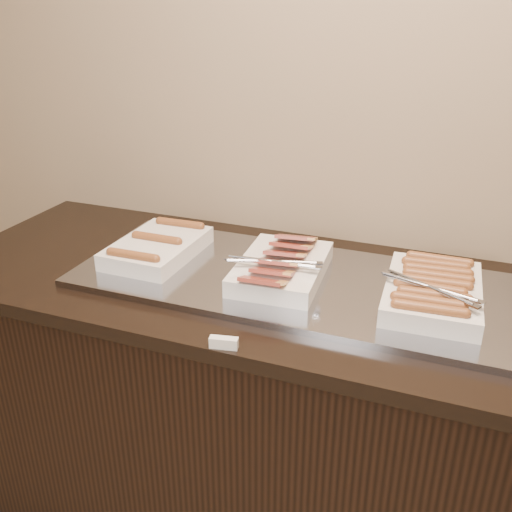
{
  "coord_description": "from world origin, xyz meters",
  "views": [
    {
      "loc": [
        0.44,
        0.76,
        1.64
      ],
      "look_at": [
        -0.08,
        2.13,
        0.97
      ],
      "focal_mm": 40.0,
      "sensor_mm": 36.0,
      "label": 1
    }
  ],
  "objects_px": {
    "dish_center": "(281,266)",
    "dish_right": "(433,290)",
    "counter": "(280,409)",
    "dish_left": "(158,247)",
    "warming_tray": "(288,280)"
  },
  "relations": [
    {
      "from": "counter",
      "to": "dish_left",
      "type": "height_order",
      "value": "dish_left"
    },
    {
      "from": "dish_center",
      "to": "counter",
      "type": "bearing_deg",
      "value": 38.99
    },
    {
      "from": "dish_center",
      "to": "dish_right",
      "type": "relative_size",
      "value": 1.02
    },
    {
      "from": "counter",
      "to": "warming_tray",
      "type": "bearing_deg",
      "value": 0.0
    },
    {
      "from": "counter",
      "to": "dish_center",
      "type": "relative_size",
      "value": 5.57
    },
    {
      "from": "warming_tray",
      "to": "dish_left",
      "type": "height_order",
      "value": "dish_left"
    },
    {
      "from": "counter",
      "to": "dish_left",
      "type": "distance_m",
      "value": 0.64
    },
    {
      "from": "dish_left",
      "to": "dish_right",
      "type": "relative_size",
      "value": 0.91
    },
    {
      "from": "dish_left",
      "to": "dish_center",
      "type": "height_order",
      "value": "dish_center"
    },
    {
      "from": "counter",
      "to": "dish_right",
      "type": "xyz_separation_m",
      "value": [
        0.4,
        -0.0,
        0.5
      ]
    },
    {
      "from": "dish_right",
      "to": "dish_center",
      "type": "bearing_deg",
      "value": 177.61
    },
    {
      "from": "counter",
      "to": "dish_right",
      "type": "height_order",
      "value": "dish_right"
    },
    {
      "from": "warming_tray",
      "to": "dish_center",
      "type": "xyz_separation_m",
      "value": [
        -0.02,
        -0.0,
        0.04
      ]
    },
    {
      "from": "counter",
      "to": "dish_center",
      "type": "height_order",
      "value": "dish_center"
    },
    {
      "from": "dish_center",
      "to": "dish_right",
      "type": "height_order",
      "value": "dish_center"
    }
  ]
}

